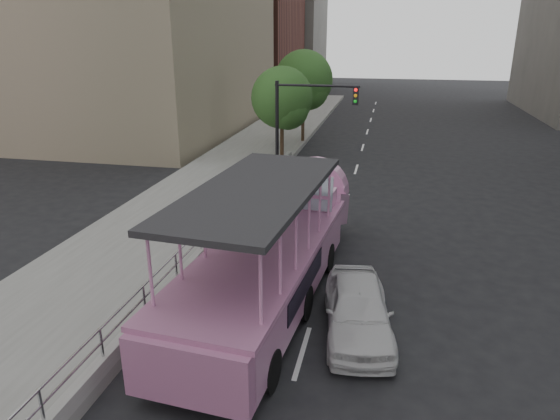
% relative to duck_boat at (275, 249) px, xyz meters
% --- Properties ---
extents(ground, '(160.00, 160.00, 0.00)m').
position_rel_duck_boat_xyz_m(ground, '(0.35, -0.91, -1.38)').
color(ground, black).
extents(sidewalk, '(5.50, 80.00, 0.30)m').
position_rel_duck_boat_xyz_m(sidewalk, '(-5.40, 9.09, -1.23)').
color(sidewalk, gray).
rests_on(sidewalk, ground).
extents(kerb_wall, '(0.24, 30.00, 0.36)m').
position_rel_duck_boat_xyz_m(kerb_wall, '(-2.77, 1.09, -0.90)').
color(kerb_wall, '#AFAFAA').
rests_on(kerb_wall, sidewalk).
extents(guardrail, '(0.07, 22.00, 0.71)m').
position_rel_duck_boat_xyz_m(guardrail, '(-2.77, 1.09, -0.24)').
color(guardrail, '#B8B9BD').
rests_on(guardrail, kerb_wall).
extents(duck_boat, '(3.62, 11.40, 3.73)m').
position_rel_duck_boat_xyz_m(duck_boat, '(0.00, 0.00, 0.00)').
color(duck_boat, black).
rests_on(duck_boat, ground).
extents(car, '(2.23, 4.31, 1.40)m').
position_rel_duck_boat_xyz_m(car, '(2.59, -1.77, -0.68)').
color(car, silver).
rests_on(car, ground).
extents(parking_sign, '(0.26, 0.53, 2.55)m').
position_rel_duck_boat_xyz_m(parking_sign, '(-2.38, 2.87, 0.24)').
color(parking_sign, black).
rests_on(parking_sign, ground).
extents(traffic_signal, '(4.20, 0.32, 5.20)m').
position_rel_duck_boat_xyz_m(traffic_signal, '(-1.36, 11.59, 2.12)').
color(traffic_signal, black).
rests_on(traffic_signal, ground).
extents(street_tree_near, '(3.52, 3.52, 5.72)m').
position_rel_duck_boat_xyz_m(street_tree_near, '(-2.96, 15.02, 2.44)').
color(street_tree_near, '#3D2B1B').
rests_on(street_tree_near, ground).
extents(street_tree_far, '(3.97, 3.97, 6.45)m').
position_rel_duck_boat_xyz_m(street_tree_far, '(-2.76, 21.02, 2.92)').
color(street_tree_far, '#3D2B1B').
rests_on(street_tree_far, ground).
extents(midrise_stone_b, '(16.00, 14.00, 20.00)m').
position_rel_duck_boat_xyz_m(midrise_stone_b, '(-15.65, 63.09, 8.62)').
color(midrise_stone_b, gray).
rests_on(midrise_stone_b, ground).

